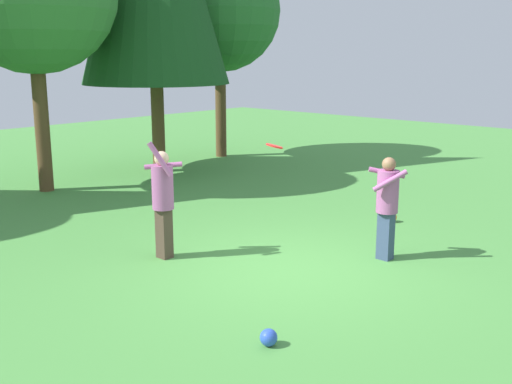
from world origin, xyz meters
The scene contains 7 objects.
ground_plane centered at (0.00, 0.00, 0.00)m, with size 40.00×40.00×0.00m, color #4C9342.
person_thrower centered at (-0.92, 1.79, 1.03)m, with size 0.69×0.69×1.90m.
person_catcher centered at (1.39, -0.84, 0.97)m, with size 0.71×0.73×1.64m.
frisbee centered at (0.31, 0.55, 1.79)m, with size 0.37×0.37×0.09m.
ball_blue centered at (-2.09, -1.44, 0.10)m, with size 0.20×0.20×0.20m, color blue.
ball_orange centered at (3.39, 0.20, 0.10)m, with size 0.19×0.19×0.19m, color orange.
tree_far_right centered at (6.63, 8.19, 4.42)m, with size 3.67×3.67×6.28m.
Camera 1 is at (-6.88, -5.62, 3.20)m, focal length 43.39 mm.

